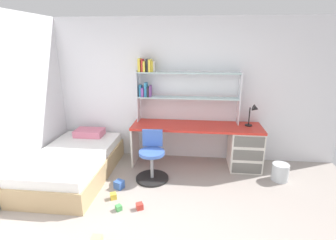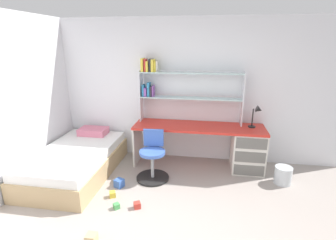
{
  "view_description": "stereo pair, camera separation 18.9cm",
  "coord_description": "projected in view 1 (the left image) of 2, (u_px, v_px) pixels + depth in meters",
  "views": [
    {
      "loc": [
        0.23,
        -1.95,
        2.09
      ],
      "look_at": [
        -0.14,
        1.49,
        1.02
      ],
      "focal_mm": 27.12,
      "sensor_mm": 36.0,
      "label": 1
    },
    {
      "loc": [
        0.42,
        -1.93,
        2.09
      ],
      "look_at": [
        -0.14,
        1.49,
        1.02
      ],
      "focal_mm": 27.12,
      "sensor_mm": 36.0,
      "label": 2
    }
  ],
  "objects": [
    {
      "name": "toy_block_green_2",
      "position": [
        119.0,
        208.0,
        3.28
      ],
      "size": [
        0.1,
        0.1,
        0.07
      ],
      "primitive_type": "cube",
      "rotation": [
        0.0,
        0.0,
        0.77
      ],
      "color": "#479E51",
      "rests_on": "ground_plane"
    },
    {
      "name": "toy_block_red_3",
      "position": [
        140.0,
        206.0,
        3.3
      ],
      "size": [
        0.11,
        0.11,
        0.08
      ],
      "primitive_type": "cube",
      "rotation": [
        0.0,
        0.0,
        0.49
      ],
      "color": "red",
      "rests_on": "ground_plane"
    },
    {
      "name": "swivel_chair",
      "position": [
        152.0,
        161.0,
        3.98
      ],
      "size": [
        0.52,
        0.52,
        0.77
      ],
      "color": "black",
      "rests_on": "ground_plane"
    },
    {
      "name": "bed_platform",
      "position": [
        74.0,
        163.0,
        4.07
      ],
      "size": [
        1.1,
        1.88,
        0.57
      ],
      "color": "tan",
      "rests_on": "ground_plane"
    },
    {
      "name": "toy_block_blue_1",
      "position": [
        119.0,
        184.0,
        3.77
      ],
      "size": [
        0.16,
        0.16,
        0.12
      ],
      "primitive_type": "cube",
      "rotation": [
        0.0,
        0.0,
        1.17
      ],
      "color": "#3860B7",
      "rests_on": "ground_plane"
    },
    {
      "name": "toy_block_yellow_4",
      "position": [
        113.0,
        196.0,
        3.52
      ],
      "size": [
        0.11,
        0.11,
        0.08
      ],
      "primitive_type": "cube",
      "rotation": [
        0.0,
        0.0,
        2.03
      ],
      "color": "gold",
      "rests_on": "ground_plane"
    },
    {
      "name": "bookshelf_hutch",
      "position": [
        173.0,
        84.0,
        4.33
      ],
      "size": [
        1.76,
        0.22,
        1.1
      ],
      "color": "silver",
      "rests_on": "desk"
    },
    {
      "name": "desk_lamp",
      "position": [
        254.0,
        112.0,
        4.18
      ],
      "size": [
        0.2,
        0.17,
        0.38
      ],
      "color": "black",
      "rests_on": "desk"
    },
    {
      "name": "waste_bin",
      "position": [
        280.0,
        172.0,
        3.98
      ],
      "size": [
        0.26,
        0.26,
        0.27
      ],
      "primitive_type": "cylinder",
      "color": "silver",
      "rests_on": "ground_plane"
    },
    {
      "name": "desk",
      "position": [
        231.0,
        144.0,
        4.34
      ],
      "size": [
        2.2,
        0.6,
        0.73
      ],
      "color": "red",
      "rests_on": "ground_plane"
    },
    {
      "name": "room_shell",
      "position": [
        88.0,
        107.0,
        3.39
      ],
      "size": [
        5.47,
        5.99,
        2.5
      ],
      "color": "silver",
      "rests_on": "ground_plane"
    }
  ]
}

